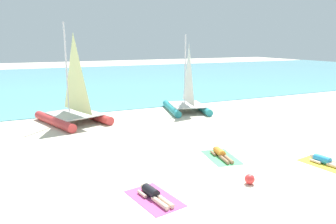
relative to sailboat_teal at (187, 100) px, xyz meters
The scene contains 11 objects.
ground_plane 3.60m from the sailboat_teal, behind, with size 120.00×120.00×0.00m, color beige.
ocean_water 22.35m from the sailboat_teal, 99.06° to the left, with size 120.00×40.00×0.05m, color #5BB2C1.
sailboat_teal is the anchor object (origin of this frame).
sailboat_red 7.45m from the sailboat_teal, behind, with size 4.07×5.08×5.76m.
towel_left 12.55m from the sailboat_teal, 122.56° to the right, with size 1.10×1.90×0.01m, color #D84C99.
sunbather_left 12.49m from the sailboat_teal, 122.77° to the right, with size 0.68×1.56×0.30m.
towel_middle 8.95m from the sailboat_teal, 108.83° to the right, with size 1.10×1.90×0.01m, color #4CB266.
sunbather_middle 8.88m from the sailboat_teal, 108.90° to the right, with size 0.67×1.56×0.30m.
towel_right 10.86m from the sailboat_teal, 88.01° to the right, with size 1.10×1.90×0.01m, color yellow.
sunbather_right 10.79m from the sailboat_teal, 88.05° to the right, with size 0.64×1.57×0.30m.
beach_ball 11.48m from the sailboat_teal, 107.50° to the right, with size 0.34×0.34×0.34m, color red.
Camera 1 is at (-6.58, -8.79, 4.67)m, focal length 34.16 mm.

